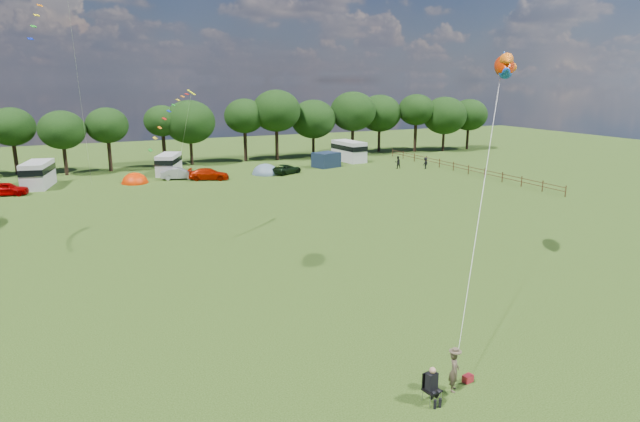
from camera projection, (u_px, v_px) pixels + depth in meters
name	position (u px, v px, depth m)	size (l,w,h in m)	color
ground_plane	(389.00, 328.00, 25.68)	(180.00, 180.00, 0.00)	black
tree_line	(216.00, 119.00, 74.93)	(102.98, 10.98, 10.27)	black
fence	(461.00, 167.00, 68.87)	(0.12, 33.12, 1.20)	#472D19
car_a	(6.00, 189.00, 54.93)	(1.67, 4.24, 1.41)	#980000
car_b	(179.00, 174.00, 64.06)	(1.46, 3.91, 1.38)	#93969A
car_c	(209.00, 174.00, 63.72)	(1.92, 4.57, 1.37)	#A41700
car_d	(286.00, 169.00, 67.83)	(1.98, 4.39, 1.20)	black
campervan_b	(38.00, 174.00, 59.16)	(3.53, 6.15, 2.84)	#B2B2B4
campervan_c	(169.00, 163.00, 67.29)	(4.06, 5.70, 2.57)	#BCBCBF
campervan_d	(349.00, 150.00, 78.26)	(3.12, 6.22, 2.94)	silver
tent_orange	(135.00, 183.00, 61.84)	(3.04, 3.33, 2.38)	red
tent_greyblue	(266.00, 174.00, 67.75)	(3.46, 3.79, 2.58)	slate
awning_navy	(326.00, 160.00, 72.99)	(3.22, 2.62, 2.01)	#16233A
kite_flyer	(454.00, 371.00, 20.31)	(0.59, 0.39, 1.62)	brown
camp_chair	(431.00, 381.00, 19.57)	(0.66, 0.66, 1.43)	#99999E
kite_bag	(468.00, 378.00, 21.04)	(0.41, 0.27, 0.29)	#B41F28
fish_kite	(505.00, 66.00, 30.47)	(2.70, 3.17, 1.78)	#C52700
streamer_kite_b	(175.00, 109.00, 36.85)	(4.20, 4.74, 3.81)	#F4FF0B
walker_a	(398.00, 162.00, 71.92)	(0.81, 0.50, 1.67)	black
walker_b	(425.00, 163.00, 71.53)	(1.00, 0.47, 1.55)	black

